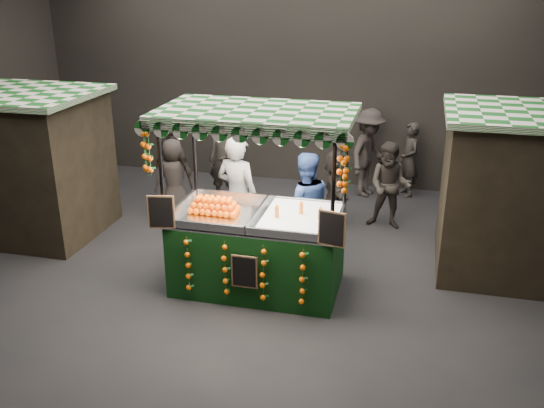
# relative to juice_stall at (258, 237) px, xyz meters

# --- Properties ---
(ground) EXTENTS (12.00, 12.00, 0.00)m
(ground) POSITION_rel_juice_stall_xyz_m (-0.36, 0.10, -0.85)
(ground) COLOR black
(ground) RESTS_ON ground
(market_hall) EXTENTS (12.10, 10.10, 5.05)m
(market_hall) POSITION_rel_juice_stall_xyz_m (-0.36, 0.10, 2.53)
(market_hall) COLOR black
(market_hall) RESTS_ON ground
(neighbour_stall_left) EXTENTS (3.00, 2.20, 2.60)m
(neighbour_stall_left) POSITION_rel_juice_stall_xyz_m (-4.76, 1.10, 0.45)
(neighbour_stall_left) COLOR black
(neighbour_stall_left) RESTS_ON ground
(neighbour_stall_right) EXTENTS (3.00, 2.20, 2.60)m
(neighbour_stall_right) POSITION_rel_juice_stall_xyz_m (4.04, 1.60, 0.45)
(neighbour_stall_right) COLOR black
(neighbour_stall_right) RESTS_ON ground
(juice_stall) EXTENTS (2.84, 1.67, 2.75)m
(juice_stall) POSITION_rel_juice_stall_xyz_m (0.00, 0.00, 0.00)
(juice_stall) COLOR black
(juice_stall) RESTS_ON ground
(vendor_grey) EXTENTS (0.85, 0.66, 2.06)m
(vendor_grey) POSITION_rel_juice_stall_xyz_m (-0.65, 1.12, 0.18)
(vendor_grey) COLOR gray
(vendor_grey) RESTS_ON ground
(vendor_blue) EXTENTS (1.08, 0.97, 1.85)m
(vendor_blue) POSITION_rel_juice_stall_xyz_m (0.48, 1.18, 0.07)
(vendor_blue) COLOR navy
(vendor_blue) RESTS_ON ground
(shopper_0) EXTENTS (0.65, 0.43, 1.75)m
(shopper_0) POSITION_rel_juice_stall_xyz_m (-1.65, 3.42, 0.02)
(shopper_0) COLOR black
(shopper_0) RESTS_ON ground
(shopper_1) EXTENTS (0.88, 0.73, 1.65)m
(shopper_1) POSITION_rel_juice_stall_xyz_m (1.75, 2.85, -0.03)
(shopper_1) COLOR #2C2723
(shopper_1) RESTS_ON ground
(shopper_2) EXTENTS (1.17, 0.98, 1.87)m
(shopper_2) POSITION_rel_juice_stall_xyz_m (-2.41, 2.59, 0.08)
(shopper_2) COLOR black
(shopper_2) RESTS_ON ground
(shopper_3) EXTENTS (1.08, 1.38, 1.88)m
(shopper_3) POSITION_rel_juice_stall_xyz_m (1.20, 4.51, 0.09)
(shopper_3) COLOR #2D2724
(shopper_3) RESTS_ON ground
(shopper_4) EXTENTS (0.91, 0.84, 1.57)m
(shopper_4) POSITION_rel_juice_stall_xyz_m (-2.33, 2.40, -0.07)
(shopper_4) COLOR #2D2724
(shopper_4) RESTS_ON ground
(shopper_5) EXTENTS (0.64, 1.45, 1.51)m
(shopper_5) POSITION_rel_juice_stall_xyz_m (0.79, 2.60, -0.10)
(shopper_5) COLOR #292322
(shopper_5) RESTS_ON ground
(shopper_6) EXTENTS (0.59, 0.69, 1.59)m
(shopper_6) POSITION_rel_juice_stall_xyz_m (2.05, 4.70, -0.06)
(shopper_6) COLOR black
(shopper_6) RESTS_ON ground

